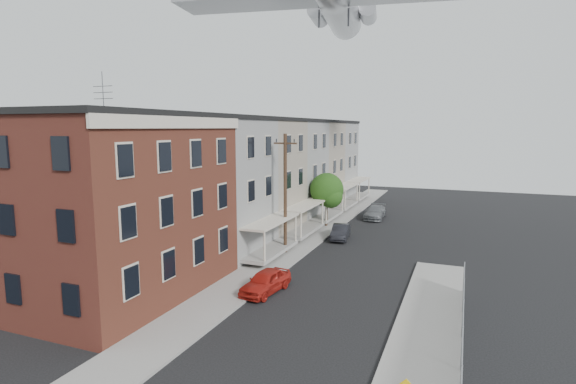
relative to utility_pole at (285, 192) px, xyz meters
The scene contains 16 objects.
sidewalk_left 7.57m from the utility_pole, 89.05° to the left, with size 3.00×62.00×0.12m, color gray.
sidewalk_right 16.99m from the utility_pole, 47.23° to the right, with size 3.00×26.00×0.12m, color gray.
curb_left 7.72m from the utility_pole, 75.52° to the left, with size 0.15×62.00×0.14m, color gray.
curb_right 16.07m from the utility_pole, 51.19° to the right, with size 0.15×26.00×0.14m, color gray.
corner_building 12.73m from the utility_pole, 120.17° to the right, with size 10.31×12.30×12.15m.
row_house_a 6.55m from the utility_pole, 166.73° to the right, with size 11.98×7.00×10.30m.
row_house_b 8.42m from the utility_pole, 139.15° to the left, with size 11.98×7.00×10.30m.
row_house_c 14.03m from the utility_pole, 116.97° to the left, with size 11.98×7.00×10.30m.
row_house_d 20.52m from the utility_pole, 108.07° to the left, with size 11.98×7.00×10.30m.
row_house_e 27.26m from the utility_pole, 103.50° to the left, with size 11.98×7.00×10.30m.
chainlink_fence 18.47m from the utility_pole, 45.90° to the right, with size 0.06×18.06×1.90m.
utility_pole is the anchor object (origin of this frame).
street_tree 10.00m from the utility_pole, 88.11° to the left, with size 3.22×3.20×5.20m.
car_near 9.14m from the utility_pole, 75.90° to the right, with size 1.56×3.88×1.32m, color #B11F16.
car_mid 7.62m from the utility_pole, 65.14° to the left, with size 1.32×3.77×1.24m, color black.
car_far 16.60m from the utility_pole, 76.35° to the left, with size 1.87×4.59×1.33m, color slate.
Camera 1 is at (6.78, -12.54, 9.43)m, focal length 28.00 mm.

